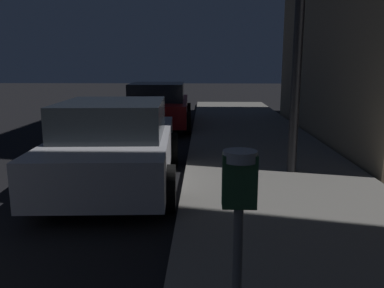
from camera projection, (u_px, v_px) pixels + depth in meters
parking_meter at (239, 210)px, 2.18m from camera, size 0.19×0.19×1.40m
car_silver at (115, 144)px, 6.48m from camera, size 2.23×4.14×1.43m
car_red at (158, 106)px, 12.48m from camera, size 2.22×4.31×1.43m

